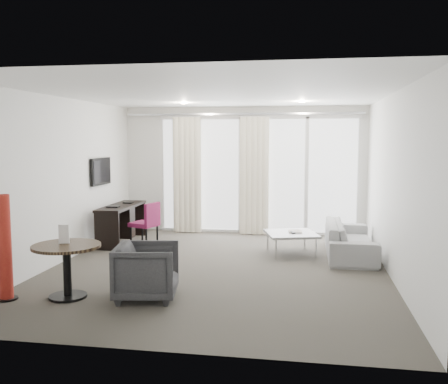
% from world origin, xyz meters
% --- Properties ---
extents(floor, '(5.00, 6.00, 0.00)m').
position_xyz_m(floor, '(0.00, 0.00, 0.00)').
color(floor, '#444038').
rests_on(floor, ground).
extents(ceiling, '(5.00, 6.00, 0.00)m').
position_xyz_m(ceiling, '(0.00, 0.00, 2.60)').
color(ceiling, white).
rests_on(ceiling, ground).
extents(wall_left, '(0.00, 6.00, 2.60)m').
position_xyz_m(wall_left, '(-2.50, 0.00, 1.30)').
color(wall_left, silver).
rests_on(wall_left, ground).
extents(wall_right, '(0.00, 6.00, 2.60)m').
position_xyz_m(wall_right, '(2.50, 0.00, 1.30)').
color(wall_right, silver).
rests_on(wall_right, ground).
extents(wall_front, '(5.00, 0.00, 2.60)m').
position_xyz_m(wall_front, '(0.00, -3.00, 1.30)').
color(wall_front, silver).
rests_on(wall_front, ground).
extents(window_panel, '(4.00, 0.02, 2.38)m').
position_xyz_m(window_panel, '(0.30, 2.98, 1.20)').
color(window_panel, white).
rests_on(window_panel, ground).
extents(window_frame, '(4.10, 0.06, 2.44)m').
position_xyz_m(window_frame, '(0.30, 2.97, 1.20)').
color(window_frame, white).
rests_on(window_frame, ground).
extents(curtain_left, '(0.60, 0.20, 2.38)m').
position_xyz_m(curtain_left, '(-1.15, 2.82, 1.20)').
color(curtain_left, '#F4E9CC').
rests_on(curtain_left, ground).
extents(curtain_right, '(0.60, 0.20, 2.38)m').
position_xyz_m(curtain_right, '(0.25, 2.82, 1.20)').
color(curtain_right, '#F4E9CC').
rests_on(curtain_right, ground).
extents(curtain_track, '(4.80, 0.04, 0.04)m').
position_xyz_m(curtain_track, '(0.00, 2.82, 2.45)').
color(curtain_track, '#B2B2B7').
rests_on(curtain_track, ceiling).
extents(downlight_a, '(0.12, 0.12, 0.02)m').
position_xyz_m(downlight_a, '(-0.90, 1.60, 2.59)').
color(downlight_a, '#FFE0B2').
rests_on(downlight_a, ceiling).
extents(downlight_b, '(0.12, 0.12, 0.02)m').
position_xyz_m(downlight_b, '(1.20, 1.60, 2.59)').
color(downlight_b, '#FFE0B2').
rests_on(downlight_b, ceiling).
extents(desk, '(0.47, 1.51, 0.71)m').
position_xyz_m(desk, '(-2.13, 1.59, 0.35)').
color(desk, black).
rests_on(desk, floor).
extents(tv, '(0.05, 0.80, 0.50)m').
position_xyz_m(tv, '(-2.46, 1.45, 1.35)').
color(tv, black).
rests_on(tv, wall_left).
extents(desk_chair, '(0.55, 0.53, 0.82)m').
position_xyz_m(desk_chair, '(-1.57, 1.26, 0.41)').
color(desk_chair, maroon).
rests_on(desk_chair, floor).
extents(round_table, '(1.05, 1.05, 0.66)m').
position_xyz_m(round_table, '(-1.57, -1.66, 0.33)').
color(round_table, black).
rests_on(round_table, floor).
extents(menu_card, '(0.13, 0.05, 0.24)m').
position_xyz_m(menu_card, '(-1.63, -1.60, 0.72)').
color(menu_card, white).
rests_on(menu_card, round_table).
extents(red_lamp, '(0.29, 0.29, 1.29)m').
position_xyz_m(red_lamp, '(-2.27, -1.86, 0.64)').
color(red_lamp, maroon).
rests_on(red_lamp, floor).
extents(tub_armchair, '(0.86, 0.84, 0.68)m').
position_xyz_m(tub_armchair, '(-0.60, -1.54, 0.34)').
color(tub_armchair, '#2D2D2F').
rests_on(tub_armchair, floor).
extents(coffee_table, '(1.01, 1.01, 0.37)m').
position_xyz_m(coffee_table, '(1.06, 1.16, 0.18)').
color(coffee_table, gray).
rests_on(coffee_table, floor).
extents(remote, '(0.09, 0.15, 0.02)m').
position_xyz_m(remote, '(1.08, 1.14, 0.36)').
color(remote, black).
rests_on(remote, coffee_table).
extents(magazine, '(0.24, 0.29, 0.02)m').
position_xyz_m(magazine, '(1.13, 1.25, 0.36)').
color(magazine, gray).
rests_on(magazine, coffee_table).
extents(sofa, '(0.75, 1.93, 0.56)m').
position_xyz_m(sofa, '(2.04, 1.20, 0.28)').
color(sofa, gray).
rests_on(sofa, floor).
extents(terrace_slab, '(5.60, 3.00, 0.12)m').
position_xyz_m(terrace_slab, '(0.30, 4.50, -0.06)').
color(terrace_slab, '#4D4D50').
rests_on(terrace_slab, ground).
extents(rattan_chair_a, '(0.76, 0.76, 0.87)m').
position_xyz_m(rattan_chair_a, '(1.18, 3.89, 0.43)').
color(rattan_chair_a, brown).
rests_on(rattan_chair_a, terrace_slab).
extents(rattan_chair_b, '(0.66, 0.66, 0.91)m').
position_xyz_m(rattan_chair_b, '(1.42, 4.93, 0.45)').
color(rattan_chair_b, brown).
rests_on(rattan_chair_b, terrace_slab).
extents(rattan_table, '(0.50, 0.50, 0.48)m').
position_xyz_m(rattan_table, '(1.55, 3.99, 0.24)').
color(rattan_table, brown).
rests_on(rattan_table, terrace_slab).
extents(balustrade, '(5.50, 0.06, 1.05)m').
position_xyz_m(balustrade, '(0.30, 5.95, 0.50)').
color(balustrade, '#B2B2B7').
rests_on(balustrade, terrace_slab).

